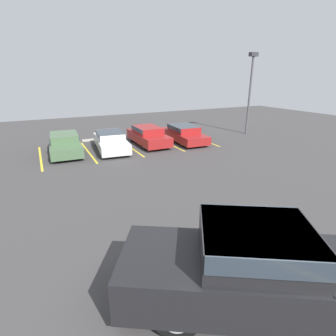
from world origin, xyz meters
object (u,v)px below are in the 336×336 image
object	(u,v)px
parked_sedan_a	(65,143)
parked_sedan_c	(148,135)
parked_sedan_b	(111,140)
light_post	(251,84)
pickup_truck	(269,270)
wheel_stop_curb	(94,140)
parked_sedan_d	(184,133)

from	to	relation	value
parked_sedan_a	parked_sedan_c	xyz separation A→B (m)	(5.58, -0.13, -0.00)
parked_sedan_b	parked_sedan_c	world-z (taller)	parked_sedan_c
parked_sedan_a	parked_sedan_c	bearing A→B (deg)	91.83
parked_sedan_c	light_post	world-z (taller)	light_post
parked_sedan_b	pickup_truck	bearing A→B (deg)	4.28
wheel_stop_curb	parked_sedan_d	bearing A→B (deg)	-28.50
parked_sedan_c	light_post	bearing A→B (deg)	89.03
parked_sedan_d	pickup_truck	bearing A→B (deg)	-19.34
parked_sedan_d	parked_sedan_c	bearing A→B (deg)	-92.99
pickup_truck	parked_sedan_d	world-z (taller)	pickup_truck
parked_sedan_a	parked_sedan_d	xyz separation A→B (m)	(8.33, -0.46, -0.05)
parked_sedan_a	parked_sedan_c	world-z (taller)	parked_sedan_a
wheel_stop_curb	pickup_truck	bearing A→B (deg)	-89.65
parked_sedan_b	wheel_stop_curb	world-z (taller)	parked_sedan_b
parked_sedan_c	parked_sedan_d	world-z (taller)	parked_sedan_c
pickup_truck	light_post	size ratio (longest dim) A/B	0.97
parked_sedan_c	wheel_stop_curb	xyz separation A→B (m)	(-3.28, 2.94, -0.61)
light_post	wheel_stop_curb	size ratio (longest dim) A/B	3.73
parked_sedan_a	wheel_stop_curb	bearing A→B (deg)	143.94
parked_sedan_b	parked_sedan_c	bearing A→B (deg)	102.10
parked_sedan_b	parked_sedan_c	xyz separation A→B (m)	(2.79, 0.30, 0.03)
pickup_truck	parked_sedan_c	world-z (taller)	pickup_truck
parked_sedan_d	light_post	distance (m)	7.04
parked_sedan_a	light_post	xyz separation A→B (m)	(14.50, -0.37, 3.35)
pickup_truck	wheel_stop_curb	bearing A→B (deg)	121.75
light_post	pickup_truck	bearing A→B (deg)	-131.08
parked_sedan_a	light_post	bearing A→B (deg)	91.68
parked_sedan_b	light_post	xyz separation A→B (m)	(11.71, 0.06, 3.38)
pickup_truck	parked_sedan_b	size ratio (longest dim) A/B	1.31
parked_sedan_a	wheel_stop_curb	size ratio (longest dim) A/B	2.57
pickup_truck	parked_sedan_d	bearing A→B (deg)	98.12
wheel_stop_curb	parked_sedan_a	bearing A→B (deg)	-129.20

